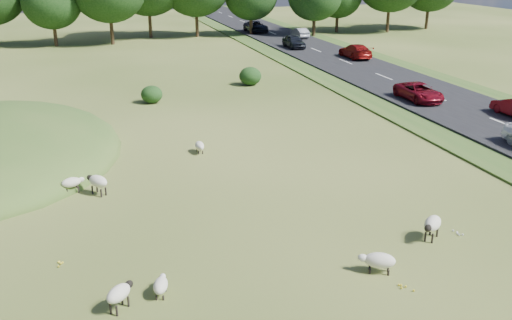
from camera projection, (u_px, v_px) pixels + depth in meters
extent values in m
plane|color=#324A17|center=(168.00, 106.00, 42.25)|extent=(160.00, 160.00, 0.00)
cube|color=black|center=(354.00, 66.00, 56.63)|extent=(8.00, 150.00, 0.25)
cylinder|color=black|center=(55.00, 34.00, 69.50)|extent=(0.44, 0.44, 3.02)
ellipsoid|color=black|center=(51.00, 2.00, 68.26)|extent=(7.04, 7.04, 6.34)
cylinder|color=black|center=(112.00, 29.00, 70.77)|extent=(0.44, 0.44, 3.90)
cylinder|color=black|center=(150.00, 22.00, 76.59)|extent=(0.44, 0.44, 4.22)
cylinder|color=black|center=(197.00, 22.00, 77.45)|extent=(0.44, 0.44, 3.94)
cylinder|color=black|center=(251.00, 24.00, 78.75)|extent=(0.44, 0.44, 3.09)
cylinder|color=black|center=(314.00, 25.00, 77.68)|extent=(0.44, 0.44, 3.12)
cylinder|color=black|center=(337.00, 22.00, 82.52)|extent=(0.44, 0.44, 2.93)
cylinder|color=black|center=(388.00, 18.00, 82.12)|extent=(0.44, 0.44, 4.16)
cylinder|color=black|center=(427.00, 16.00, 86.01)|extent=(0.44, 0.44, 3.74)
ellipsoid|color=black|center=(152.00, 94.00, 42.80)|extent=(1.61, 1.61, 1.32)
ellipsoid|color=black|center=(250.00, 76.00, 48.71)|extent=(1.90, 1.90, 1.55)
ellipsoid|color=beige|center=(98.00, 181.00, 26.28)|extent=(1.10, 1.21, 0.55)
ellipsoid|color=black|center=(90.00, 178.00, 26.60)|extent=(0.42, 0.44, 0.28)
cylinder|color=black|center=(92.00, 190.00, 26.51)|extent=(0.08, 0.08, 0.39)
cylinder|color=black|center=(97.00, 188.00, 26.72)|extent=(0.08, 0.08, 0.39)
cylinder|color=black|center=(101.00, 193.00, 26.16)|extent=(0.08, 0.08, 0.39)
cylinder|color=black|center=(106.00, 191.00, 26.36)|extent=(0.08, 0.08, 0.39)
ellipsoid|color=beige|center=(380.00, 260.00, 19.82)|extent=(1.23, 1.01, 0.56)
ellipsoid|color=silver|center=(363.00, 258.00, 19.91)|extent=(0.43, 0.40, 0.28)
cylinder|color=black|center=(370.00, 271.00, 19.88)|extent=(0.08, 0.08, 0.20)
cylinder|color=black|center=(370.00, 267.00, 20.13)|extent=(0.08, 0.08, 0.20)
cylinder|color=black|center=(388.00, 273.00, 19.77)|extent=(0.08, 0.08, 0.20)
cylinder|color=black|center=(388.00, 269.00, 20.02)|extent=(0.08, 0.08, 0.20)
ellipsoid|color=beige|center=(71.00, 182.00, 26.43)|extent=(1.01, 0.75, 0.46)
ellipsoid|color=silver|center=(81.00, 180.00, 26.68)|extent=(0.35, 0.30, 0.23)
cylinder|color=black|center=(77.00, 188.00, 26.79)|extent=(0.07, 0.07, 0.33)
cylinder|color=black|center=(78.00, 190.00, 26.62)|extent=(0.07, 0.07, 0.33)
cylinder|color=black|center=(66.00, 191.00, 26.50)|extent=(0.07, 0.07, 0.33)
cylinder|color=black|center=(67.00, 192.00, 26.33)|extent=(0.07, 0.07, 0.33)
ellipsoid|color=beige|center=(118.00, 294.00, 17.66)|extent=(1.03, 1.06, 0.50)
ellipsoid|color=black|center=(129.00, 284.00, 18.09)|extent=(0.39, 0.39, 0.25)
cylinder|color=black|center=(122.00, 300.00, 18.09)|extent=(0.07, 0.07, 0.35)
cylinder|color=black|center=(128.00, 302.00, 18.00)|extent=(0.07, 0.07, 0.35)
cylinder|color=black|center=(111.00, 309.00, 17.62)|extent=(0.07, 0.07, 0.35)
cylinder|color=black|center=(117.00, 311.00, 17.52)|extent=(0.07, 0.07, 0.35)
ellipsoid|color=beige|center=(161.00, 285.00, 18.49)|extent=(0.68, 0.96, 0.44)
ellipsoid|color=silver|center=(163.00, 277.00, 18.92)|extent=(0.28, 0.33, 0.22)
cylinder|color=black|center=(159.00, 289.00, 18.83)|extent=(0.06, 0.06, 0.16)
cylinder|color=black|center=(165.00, 289.00, 18.83)|extent=(0.06, 0.06, 0.16)
cylinder|color=black|center=(157.00, 298.00, 18.35)|extent=(0.06, 0.06, 0.16)
cylinder|color=black|center=(163.00, 298.00, 18.36)|extent=(0.06, 0.06, 0.16)
ellipsoid|color=beige|center=(200.00, 146.00, 32.01)|extent=(0.50, 0.93, 0.47)
ellipsoid|color=silver|center=(201.00, 148.00, 31.55)|extent=(0.23, 0.30, 0.24)
cylinder|color=black|center=(203.00, 152.00, 31.91)|extent=(0.07, 0.07, 0.17)
cylinder|color=black|center=(199.00, 153.00, 31.85)|extent=(0.07, 0.07, 0.17)
cylinder|color=black|center=(201.00, 150.00, 32.39)|extent=(0.07, 0.07, 0.17)
cylinder|color=black|center=(197.00, 150.00, 32.33)|extent=(0.07, 0.07, 0.17)
ellipsoid|color=beige|center=(433.00, 223.00, 22.12)|extent=(1.21, 1.14, 0.56)
ellipsoid|color=black|center=(428.00, 228.00, 21.65)|extent=(0.44, 0.43, 0.28)
cylinder|color=black|center=(432.00, 238.00, 21.96)|extent=(0.08, 0.08, 0.40)
cylinder|color=black|center=(425.00, 237.00, 22.11)|extent=(0.08, 0.08, 0.40)
cylinder|color=black|center=(437.00, 232.00, 22.47)|extent=(0.08, 0.08, 0.40)
cylinder|color=black|center=(430.00, 230.00, 22.61)|extent=(0.08, 0.08, 0.40)
imported|color=maroon|center=(355.00, 51.00, 60.27)|extent=(2.03, 5.00, 1.45)
imported|color=black|center=(294.00, 41.00, 66.89)|extent=(1.75, 4.34, 1.48)
imported|color=black|center=(256.00, 27.00, 80.89)|extent=(2.48, 5.38, 1.50)
imported|color=maroon|center=(419.00, 92.00, 42.57)|extent=(2.11, 4.57, 1.27)
imported|color=#93949A|center=(300.00, 33.00, 75.12)|extent=(1.35, 3.87, 1.27)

